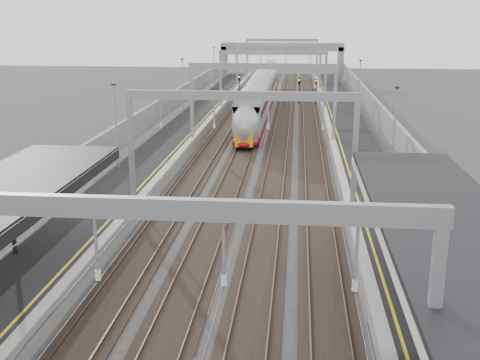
% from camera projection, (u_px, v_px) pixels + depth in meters
% --- Properties ---
extents(platform_left, '(4.00, 120.00, 1.00)m').
position_uv_depth(platform_left, '(181.00, 136.00, 57.44)').
color(platform_left, black).
rests_on(platform_left, ground).
extents(platform_right, '(4.00, 120.00, 1.00)m').
position_uv_depth(platform_right, '(350.00, 139.00, 55.95)').
color(platform_right, black).
rests_on(platform_right, ground).
extents(tracks, '(11.40, 140.00, 0.20)m').
position_uv_depth(tracks, '(264.00, 142.00, 56.82)').
color(tracks, black).
rests_on(tracks, ground).
extents(overhead_line, '(13.00, 140.00, 6.60)m').
position_uv_depth(overhead_line, '(268.00, 71.00, 61.56)').
color(overhead_line, '#909399').
rests_on(overhead_line, platform_left).
extents(overbridge, '(22.00, 2.20, 6.90)m').
position_uv_depth(overbridge, '(282.00, 52.00, 108.23)').
color(overbridge, gray).
rests_on(overbridge, ground).
extents(wall_left, '(0.30, 120.00, 3.20)m').
position_uv_depth(wall_left, '(147.00, 124.00, 57.45)').
color(wall_left, gray).
rests_on(wall_left, ground).
extents(wall_right, '(0.30, 120.00, 3.20)m').
position_uv_depth(wall_right, '(385.00, 128.00, 55.37)').
color(wall_right, gray).
rests_on(wall_right, ground).
extents(train, '(2.49, 45.38, 3.95)m').
position_uv_depth(train, '(260.00, 99.00, 72.21)').
color(train, maroon).
rests_on(train, ground).
extents(bench, '(0.71, 1.73, 0.87)m').
position_uv_depth(bench, '(422.00, 279.00, 23.73)').
color(bench, black).
rests_on(bench, platform_right).
extents(signal_green, '(0.32, 0.32, 3.48)m').
position_uv_depth(signal_green, '(240.00, 83.00, 84.89)').
color(signal_green, black).
rests_on(signal_green, ground).
extents(signal_red_near, '(0.32, 0.32, 3.48)m').
position_uv_depth(signal_red_near, '(299.00, 86.00, 80.78)').
color(signal_red_near, black).
rests_on(signal_red_near, ground).
extents(signal_red_far, '(0.32, 0.32, 3.48)m').
position_uv_depth(signal_red_far, '(316.00, 87.00, 79.62)').
color(signal_red_far, black).
rests_on(signal_red_far, ground).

